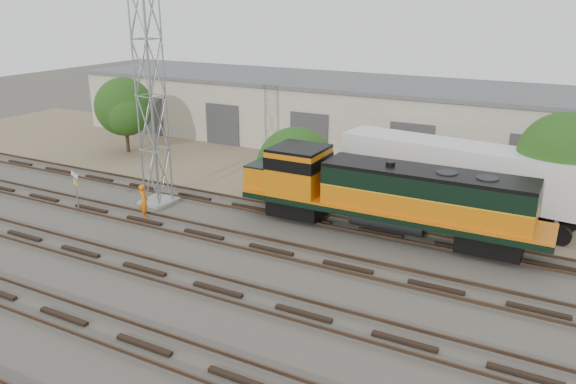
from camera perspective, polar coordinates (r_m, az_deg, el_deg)
The scene contains 12 objects.
ground at distance 26.20m, azimuth -3.36°, elevation -7.21°, with size 140.00×140.00×0.00m, color #47423A.
dirt_strip at distance 38.88m, azimuth 8.17°, elevation 1.51°, with size 80.00×16.00×0.02m, color #726047.
tracks at distance 23.96m, azimuth -7.14°, elevation -9.80°, with size 80.00×20.40×0.28m.
warehouse at distance 45.59m, azimuth 11.88°, elevation 7.32°, with size 58.40×10.40×5.30m.
locomotive at distance 28.87m, azimuth 9.66°, elevation -0.19°, with size 15.85×2.78×3.81m.
signal_tower at distance 33.00m, azimuth -13.72°, elevation 9.05°, with size 1.87×1.87×12.63m.
sign_post at distance 33.87m, azimuth -20.77°, elevation 0.73°, with size 0.91×0.42×2.38m.
worker at distance 32.09m, azimuth -14.44°, elevation -0.91°, with size 0.70×0.46×1.93m, color orange.
semi_trailer at distance 32.36m, azimuth 17.34°, elevation 1.98°, with size 13.51×4.32×4.09m.
tree_west at distance 45.68m, azimuth -16.23°, elevation 8.12°, with size 4.74×4.52×5.91m.
tree_mid at distance 33.39m, azimuth 1.00°, elevation 2.29°, with size 4.96×4.73×4.73m.
tree_east at distance 32.00m, azimuth 26.50°, elevation 2.90°, with size 4.82×4.59×6.19m.
Camera 1 is at (12.38, -20.00, 11.55)m, focal length 35.00 mm.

